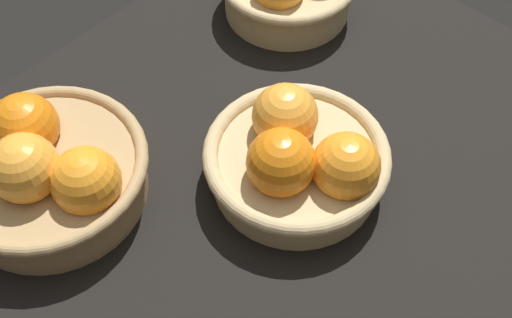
% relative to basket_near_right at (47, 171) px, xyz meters
% --- Properties ---
extents(market_tray, '(0.84, 0.72, 0.03)m').
position_rel_basket_near_right_xyz_m(market_tray, '(-0.21, 0.16, -0.06)').
color(market_tray, black).
rests_on(market_tray, ground).
extents(basket_near_right, '(0.24, 0.24, 0.12)m').
position_rel_basket_near_right_xyz_m(basket_near_right, '(0.00, 0.00, 0.00)').
color(basket_near_right, tan).
rests_on(basket_near_right, market_tray).
extents(basket_center, '(0.22, 0.22, 0.11)m').
position_rel_basket_near_right_xyz_m(basket_center, '(-0.21, 0.20, -0.00)').
color(basket_center, tan).
rests_on(basket_center, market_tray).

